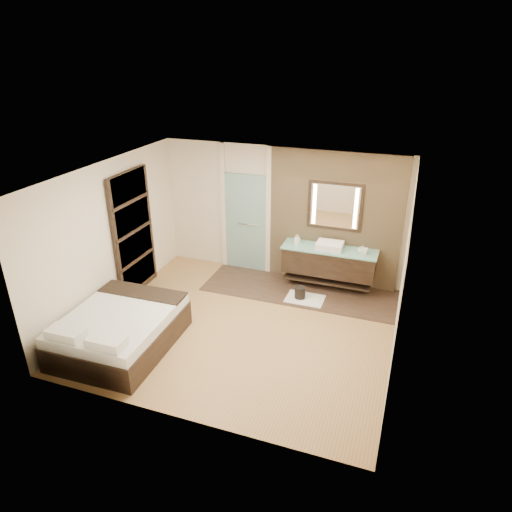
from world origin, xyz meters
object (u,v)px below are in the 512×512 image
at_px(vanity, 329,261).
at_px(mirror_unit, 335,206).
at_px(waste_bin, 300,293).
at_px(bed, 120,330).

xyz_separation_m(vanity, mirror_unit, (0.00, 0.24, 1.07)).
relative_size(vanity, waste_bin, 7.27).
bearing_deg(waste_bin, bed, -133.81).
bearing_deg(vanity, bed, -131.80).
bearing_deg(bed, mirror_unit, 49.02).
height_order(vanity, mirror_unit, mirror_unit).
height_order(mirror_unit, bed, mirror_unit).
relative_size(vanity, mirror_unit, 1.75).
xyz_separation_m(mirror_unit, waste_bin, (-0.40, -0.87, -1.52)).
bearing_deg(bed, vanity, 46.90).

